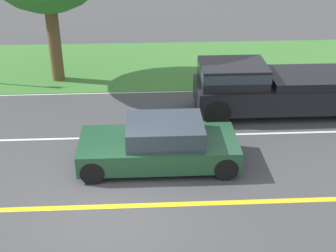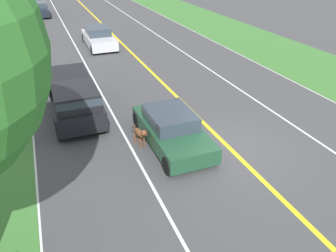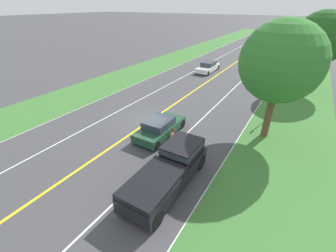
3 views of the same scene
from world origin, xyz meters
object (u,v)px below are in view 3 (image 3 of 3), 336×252
at_px(ego_car, 160,128).
at_px(oncoming_car, 208,67).
at_px(pickup_truck, 169,170).
at_px(dog, 173,134).
at_px(roadside_tree_right_far, 321,38).
at_px(street_sign, 272,101).
at_px(roadside_tree_right_near, 281,63).

height_order(ego_car, oncoming_car, oncoming_car).
relative_size(pickup_truck, oncoming_car, 1.22).
bearing_deg(oncoming_car, dog, 105.02).
bearing_deg(ego_car, oncoming_car, 101.62).
relative_size(ego_car, roadside_tree_right_far, 0.54).
bearing_deg(ego_car, pickup_truck, -51.27).
distance_m(dog, pickup_truck, 4.21).
distance_m(dog, street_sign, 8.64).
height_order(dog, oncoming_car, oncoming_car).
height_order(roadside_tree_right_near, roadside_tree_right_far, roadside_tree_right_far).
height_order(oncoming_car, street_sign, street_sign).
relative_size(dog, pickup_truck, 0.21).
xyz_separation_m(oncoming_car, roadside_tree_right_far, (12.24, -1.92, 4.83)).
distance_m(ego_car, street_sign, 9.22).
height_order(pickup_truck, roadside_tree_right_near, roadside_tree_right_near).
distance_m(dog, oncoming_car, 18.97).
height_order(roadside_tree_right_far, street_sign, roadside_tree_right_far).
xyz_separation_m(roadside_tree_right_near, roadside_tree_right_far, (2.01, 12.35, 0.20)).
bearing_deg(street_sign, oncoming_car, 131.21).
bearing_deg(street_sign, ego_car, -133.58).
relative_size(pickup_truck, roadside_tree_right_far, 0.72).
distance_m(pickup_truck, street_sign, 11.06).
height_order(oncoming_car, roadside_tree_right_far, roadside_tree_right_far).
bearing_deg(pickup_truck, oncoming_car, 107.34).
distance_m(oncoming_car, roadside_tree_right_near, 18.16).
relative_size(roadside_tree_right_far, street_sign, 2.94).
bearing_deg(roadside_tree_right_far, roadside_tree_right_near, -99.27).
distance_m(oncoming_car, street_sign, 15.27).
relative_size(ego_car, pickup_truck, 0.76).
xyz_separation_m(pickup_truck, roadside_tree_right_near, (3.35, 7.76, 4.33)).
distance_m(dog, roadside_tree_right_near, 8.18).
distance_m(ego_car, dog, 1.22).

